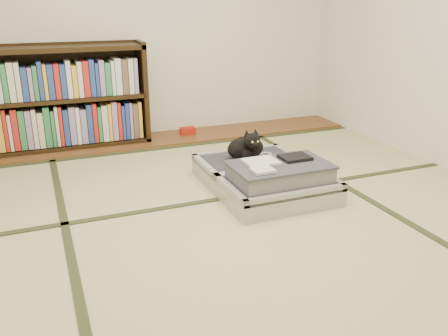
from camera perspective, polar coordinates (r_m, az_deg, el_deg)
name	(u,v)px	position (r m, az deg, el deg)	size (l,w,h in m)	color
floor	(238,224)	(2.97, 1.64, -6.79)	(4.50, 4.50, 0.00)	tan
wood_strip	(157,139)	(4.75, -8.05, 3.45)	(4.00, 0.50, 0.02)	brown
red_item	(188,131)	(4.85, -4.40, 4.49)	(0.15, 0.09, 0.07)	#A9190D
tatami_borders	(210,195)	(3.39, -1.70, -3.26)	(4.00, 4.50, 0.01)	#2D381E
bookcase	(64,100)	(4.59, -18.73, 7.72)	(1.50, 0.34, 0.97)	black
suitcase	(266,177)	(3.44, 5.05, -1.12)	(0.76, 1.01, 0.30)	#B2B2B7
cat	(247,148)	(3.64, 2.79, 2.44)	(0.34, 0.34, 0.27)	black
cable_coil	(266,155)	(3.77, 5.06, 1.57)	(0.11, 0.11, 0.03)	white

